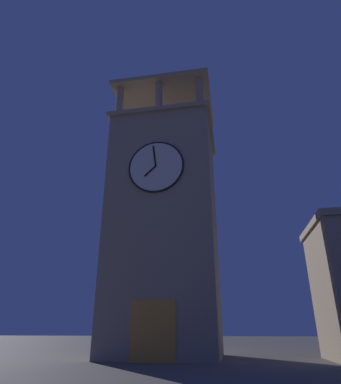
{
  "coord_description": "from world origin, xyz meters",
  "views": [
    {
      "loc": [
        -3.65,
        25.85,
        2.05
      ],
      "look_at": [
        1.51,
        -2.49,
        14.12
      ],
      "focal_mm": 30.81,
      "sensor_mm": 36.0,
      "label": 1
    }
  ],
  "objects": [
    {
      "name": "clocktower",
      "position": [
        1.94,
        -2.46,
        10.71
      ],
      "size": [
        9.5,
        9.33,
        26.57
      ],
      "color": "gray",
      "rests_on": "ground_plane"
    },
    {
      "name": "ground_plane",
      "position": [
        0.0,
        0.0,
        0.0
      ],
      "size": [
        200.0,
        200.0,
        0.0
      ],
      "primitive_type": "plane",
      "color": "#56544F"
    }
  ]
}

